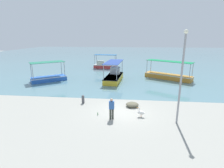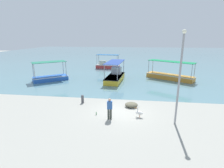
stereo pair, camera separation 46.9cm
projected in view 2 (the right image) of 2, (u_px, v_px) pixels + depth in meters
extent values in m
plane|color=#9A998F|center=(121.00, 112.00, 14.91)|extent=(120.00, 120.00, 0.00)
cube|color=slate|center=(132.00, 55.00, 60.82)|extent=(110.00, 90.00, 0.00)
cube|color=blue|center=(51.00, 78.00, 25.36)|extent=(4.90, 4.34, 0.64)
cube|color=silver|center=(50.00, 77.00, 25.28)|extent=(4.95, 4.40, 0.08)
cylinder|color=#99999E|center=(34.00, 72.00, 23.31)|extent=(0.08, 0.08, 2.06)
cylinder|color=#99999E|center=(33.00, 70.00, 24.65)|extent=(0.08, 0.08, 2.06)
cylinder|color=#99999E|center=(66.00, 69.00, 25.36)|extent=(0.08, 0.08, 2.06)
cylinder|color=#99999E|center=(63.00, 67.00, 26.69)|extent=(0.08, 0.08, 2.06)
cube|color=#206F56|center=(49.00, 62.00, 24.72)|extent=(4.80, 4.30, 0.05)
cube|color=#C53938|center=(108.00, 66.00, 35.31)|extent=(4.75, 1.91, 0.68)
cube|color=silver|center=(108.00, 65.00, 35.23)|extent=(4.79, 1.96, 0.08)
cylinder|color=#99999E|center=(118.00, 60.00, 35.12)|extent=(0.08, 0.08, 1.98)
cylinder|color=#99999E|center=(117.00, 61.00, 33.94)|extent=(0.08, 0.08, 1.98)
cylinder|color=#99999E|center=(99.00, 59.00, 35.99)|extent=(0.08, 0.08, 1.98)
cylinder|color=#99999E|center=(97.00, 60.00, 34.81)|extent=(0.08, 0.08, 1.98)
cube|color=#194E86|center=(108.00, 55.00, 34.70)|extent=(4.56, 1.99, 0.05)
cube|color=beige|center=(103.00, 63.00, 35.34)|extent=(1.34, 1.16, 0.80)
cube|color=orange|center=(170.00, 77.00, 26.13)|extent=(6.74, 5.04, 0.71)
cube|color=silver|center=(170.00, 75.00, 26.05)|extent=(6.79, 5.09, 0.08)
cylinder|color=#99999E|center=(195.00, 70.00, 24.37)|extent=(0.08, 0.08, 1.94)
cylinder|color=#99999E|center=(192.00, 72.00, 23.31)|extent=(0.08, 0.08, 1.94)
cylinder|color=#99999E|center=(153.00, 65.00, 28.26)|extent=(0.08, 0.08, 1.94)
cylinder|color=#99999E|center=(149.00, 67.00, 27.20)|extent=(0.08, 0.08, 1.94)
cube|color=#0D7843|center=(171.00, 61.00, 25.52)|extent=(6.62, 5.02, 0.05)
cube|color=gold|center=(115.00, 78.00, 25.18)|extent=(2.45, 5.92, 0.77)
cube|color=black|center=(115.00, 76.00, 25.09)|extent=(2.50, 5.97, 0.08)
cylinder|color=#99999E|center=(117.00, 73.00, 22.16)|extent=(0.08, 0.08, 1.96)
cylinder|color=#99999E|center=(104.00, 72.00, 22.52)|extent=(0.08, 0.08, 1.96)
cylinder|color=#99999E|center=(124.00, 66.00, 27.13)|extent=(0.08, 0.08, 1.96)
cylinder|color=#99999E|center=(113.00, 66.00, 27.48)|extent=(0.08, 0.08, 1.96)
cube|color=navy|center=(115.00, 62.00, 24.56)|extent=(2.54, 5.73, 0.05)
cube|color=silver|center=(117.00, 70.00, 26.17)|extent=(1.45, 1.16, 1.04)
cylinder|color=#E0997A|center=(139.00, 116.00, 13.84)|extent=(0.03, 0.03, 0.22)
cylinder|color=#E0997A|center=(140.00, 116.00, 13.92)|extent=(0.03, 0.03, 0.22)
ellipsoid|color=white|center=(139.00, 113.00, 13.83)|extent=(0.62, 0.44, 0.32)
ellipsoid|color=white|center=(142.00, 113.00, 13.72)|extent=(0.19, 0.16, 0.10)
cylinder|color=white|center=(138.00, 110.00, 13.83)|extent=(0.07, 0.07, 0.26)
sphere|color=white|center=(138.00, 108.00, 13.79)|extent=(0.11, 0.11, 0.11)
cone|color=#E5933F|center=(136.00, 108.00, 13.86)|extent=(0.30, 0.14, 0.06)
cylinder|color=gray|center=(179.00, 82.00, 12.02)|extent=(0.14, 0.14, 6.41)
sphere|color=#EAEACC|center=(184.00, 32.00, 11.15)|extent=(0.28, 0.28, 0.28)
cylinder|color=#47474C|center=(83.00, 100.00, 16.81)|extent=(0.26, 0.26, 0.65)
sphere|color=#4C4C51|center=(82.00, 96.00, 16.72)|extent=(0.27, 0.27, 0.27)
cylinder|color=#3B4038|center=(111.00, 114.00, 13.51)|extent=(0.16, 0.16, 0.85)
cylinder|color=#3B4038|center=(108.00, 114.00, 13.50)|extent=(0.16, 0.16, 0.85)
cube|color=#2E5AA1|center=(110.00, 105.00, 13.31)|extent=(0.43, 0.29, 0.62)
sphere|color=tan|center=(110.00, 100.00, 13.20)|extent=(0.22, 0.22, 0.22)
ellipsoid|color=#5F5B48|center=(131.00, 105.00, 15.87)|extent=(1.16, 0.98, 0.43)
cylinder|color=#3F7F4C|center=(96.00, 114.00, 14.31)|extent=(0.07, 0.07, 0.20)
cylinder|color=#3F7F4C|center=(96.00, 112.00, 14.27)|extent=(0.03, 0.03, 0.07)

